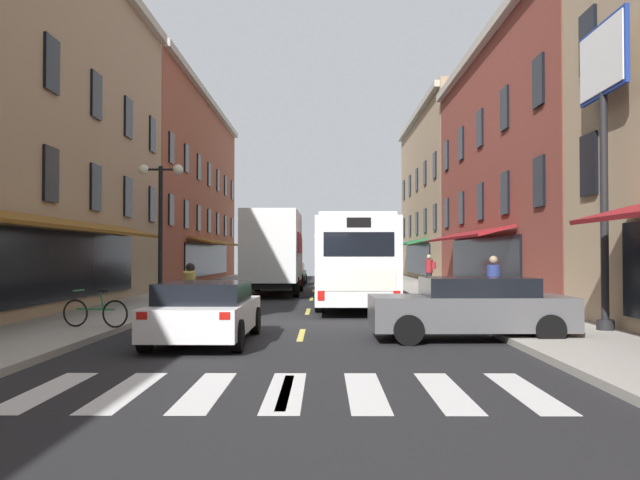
% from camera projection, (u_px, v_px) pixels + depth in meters
% --- Properties ---
extents(ground_plane, '(34.80, 80.00, 0.10)m').
position_uv_depth(ground_plane, '(305.00, 322.00, 19.22)').
color(ground_plane, black).
extents(lane_centre_dashes, '(0.14, 73.90, 0.01)m').
position_uv_depth(lane_centre_dashes, '(305.00, 321.00, 18.97)').
color(lane_centre_dashes, '#DBCC4C').
rests_on(lane_centre_dashes, ground).
extents(crosswalk_near, '(7.10, 2.80, 0.01)m').
position_uv_depth(crosswalk_near, '(285.00, 391.00, 9.22)').
color(crosswalk_near, silver).
rests_on(crosswalk_near, ground).
extents(sidewalk_left, '(3.00, 80.00, 0.14)m').
position_uv_depth(sidewalk_left, '(100.00, 318.00, 19.26)').
color(sidewalk_left, '#A39E93').
rests_on(sidewalk_left, ground).
extents(sidewalk_right, '(3.00, 80.00, 0.14)m').
position_uv_depth(sidewalk_right, '(511.00, 318.00, 19.19)').
color(sidewalk_right, '#A39E93').
rests_on(sidewalk_right, ground).
extents(billboard_sign, '(0.40, 2.56, 7.16)m').
position_uv_depth(billboard_sign, '(603.00, 98.00, 15.64)').
color(billboard_sign, black).
rests_on(billboard_sign, sidewalk_right).
extents(transit_bus, '(2.73, 12.02, 3.18)m').
position_uv_depth(transit_bus, '(352.00, 260.00, 25.42)').
color(transit_bus, white).
rests_on(transit_bus, ground).
extents(box_truck, '(2.52, 8.11, 3.82)m').
position_uv_depth(box_truck, '(274.00, 252.00, 31.48)').
color(box_truck, '#B21E19').
rests_on(box_truck, ground).
extents(sedan_near, '(4.40, 2.02, 1.38)m').
position_uv_depth(sedan_near, '(471.00, 308.00, 14.80)').
color(sedan_near, '#515154').
rests_on(sedan_near, ground).
extents(sedan_mid, '(2.03, 4.46, 1.30)m').
position_uv_depth(sedan_mid, '(205.00, 311.00, 14.38)').
color(sedan_mid, silver).
rests_on(sedan_mid, ground).
extents(sedan_far, '(1.99, 4.77, 1.37)m').
position_uv_depth(sedan_far, '(290.00, 274.00, 41.67)').
color(sedan_far, '#144723').
rests_on(sedan_far, ground).
extents(motorcycle_rider, '(0.62, 2.07, 1.66)m').
position_uv_depth(motorcycle_rider, '(190.00, 297.00, 18.48)').
color(motorcycle_rider, black).
rests_on(motorcycle_rider, ground).
extents(bicycle_near, '(1.69, 0.52, 0.91)m').
position_uv_depth(bicycle_near, '(95.00, 312.00, 16.10)').
color(bicycle_near, black).
rests_on(bicycle_near, sidewalk_left).
extents(pedestrian_near, '(0.52, 0.38, 1.75)m').
position_uv_depth(pedestrian_near, '(429.00, 271.00, 33.21)').
color(pedestrian_near, black).
rests_on(pedestrian_near, sidewalk_right).
extents(pedestrian_mid, '(0.36, 0.36, 1.71)m').
position_uv_depth(pedestrian_mid, '(494.00, 286.00, 18.22)').
color(pedestrian_mid, black).
rests_on(pedestrian_mid, sidewalk_right).
extents(street_lamp_twin, '(1.42, 0.32, 4.61)m').
position_uv_depth(street_lamp_twin, '(160.00, 229.00, 21.30)').
color(street_lamp_twin, black).
rests_on(street_lamp_twin, sidewalk_left).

